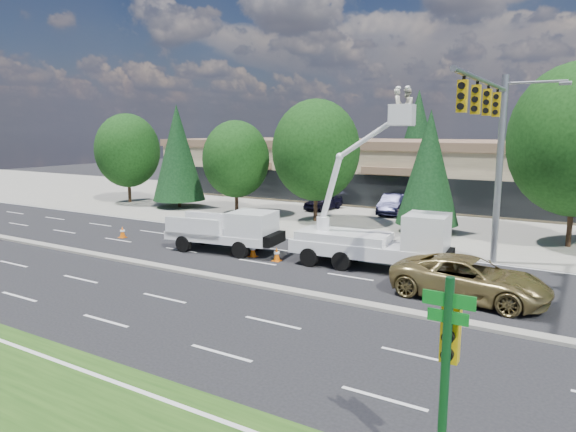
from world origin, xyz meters
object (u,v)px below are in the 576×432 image
Objects in this scene: street_sign_pole at (447,361)px; minivan at (470,279)px; utility_pickup at (229,235)px; bucket_truck at (379,233)px; signal_mast at (494,139)px.

minivan is (-1.83, 11.20, -1.63)m from street_sign_pole.
utility_pickup is 8.23m from bucket_truck.
bucket_truck is 1.42× the size of minivan.
bucket_truck is at bearing 66.84° from minivan.
utility_pickup is 1.04× the size of minivan.
signal_mast is 15.99m from street_sign_pole.
street_sign_pole is at bearing -167.18° from minivan.
utility_pickup reaches higher than minivan.
street_sign_pole is at bearing -82.73° from signal_mast.
street_sign_pole is 19.35m from utility_pickup.
utility_pickup is (-12.59, -2.79, -5.13)m from signal_mast.
street_sign_pole is 0.68× the size of minivan.
minivan is at bearing -88.15° from signal_mast.
bucket_truck is (8.15, 0.84, 0.82)m from utility_pickup.
signal_mast is at bearing 97.27° from street_sign_pole.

